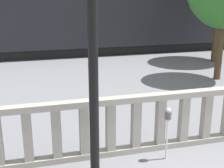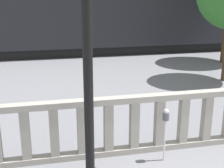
{
  "view_description": "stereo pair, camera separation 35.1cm",
  "coord_description": "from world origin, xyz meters",
  "views": [
    {
      "loc": [
        -2.87,
        -3.28,
        3.71
      ],
      "look_at": [
        -0.92,
        4.02,
        1.41
      ],
      "focal_mm": 50.0,
      "sensor_mm": 36.0,
      "label": 1
    },
    {
      "loc": [
        -2.53,
        -3.36,
        3.71
      ],
      "look_at": [
        -0.92,
        4.02,
        1.41
      ],
      "focal_mm": 50.0,
      "sensor_mm": 36.0,
      "label": 2
    }
  ],
  "objects": [
    {
      "name": "balustrade",
      "position": [
        -0.0,
        3.02,
        0.7
      ],
      "size": [
        15.78,
        0.24,
        1.41
      ],
      "color": "gray",
      "rests_on": "ground"
    },
    {
      "name": "lamppost",
      "position": [
        -1.79,
        2.06,
        3.4
      ],
      "size": [
        0.41,
        0.41,
        6.17
      ],
      "color": "black",
      "rests_on": "ground"
    },
    {
      "name": "parking_meter",
      "position": [
        -0.05,
        2.52,
        0.97
      ],
      "size": [
        0.14,
        0.14,
        1.24
      ],
      "color": "silver",
      "rests_on": "ground"
    },
    {
      "name": "train_near",
      "position": [
        0.94,
        15.33,
        1.9
      ],
      "size": [
        25.75,
        3.18,
        4.22
      ],
      "color": "black",
      "rests_on": "ground"
    },
    {
      "name": "train_far",
      "position": [
        -3.15,
        31.74,
        2.08
      ],
      "size": [
        27.98,
        3.18,
        4.59
      ],
      "color": "black",
      "rests_on": "ground"
    }
  ]
}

